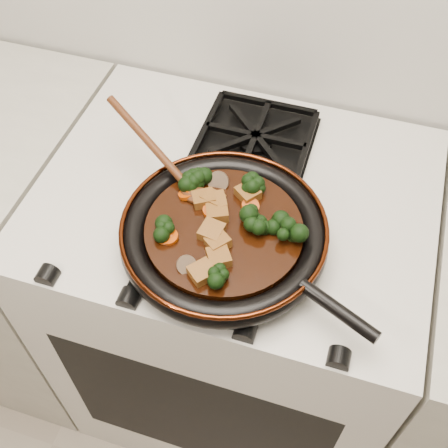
% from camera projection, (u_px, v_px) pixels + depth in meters
% --- Properties ---
extents(stove, '(0.76, 0.60, 0.90)m').
position_uv_depth(stove, '(233.00, 308.00, 1.43)').
color(stove, beige).
rests_on(stove, ground).
extents(burner_grate_front, '(0.23, 0.23, 0.03)m').
position_uv_depth(burner_grate_front, '(213.00, 245.00, 0.98)').
color(burner_grate_front, black).
rests_on(burner_grate_front, stove).
extents(burner_grate_back, '(0.23, 0.23, 0.03)m').
position_uv_depth(burner_grate_back, '(255.00, 139.00, 1.15)').
color(burner_grate_back, black).
rests_on(burner_grate_back, stove).
extents(skillet, '(0.46, 0.36, 0.05)m').
position_uv_depth(skillet, '(225.00, 234.00, 0.96)').
color(skillet, black).
rests_on(skillet, burner_grate_front).
extents(braising_sauce, '(0.27, 0.27, 0.02)m').
position_uv_depth(braising_sauce, '(224.00, 232.00, 0.96)').
color(braising_sauce, black).
rests_on(braising_sauce, skillet).
extents(tofu_cube_0, '(0.05, 0.05, 0.02)m').
position_uv_depth(tofu_cube_0, '(204.00, 199.00, 0.98)').
color(tofu_cube_0, brown).
rests_on(tofu_cube_0, braising_sauce).
extents(tofu_cube_1, '(0.05, 0.05, 0.02)m').
position_uv_depth(tofu_cube_1, '(202.00, 273.00, 0.88)').
color(tofu_cube_1, brown).
rests_on(tofu_cube_1, braising_sauce).
extents(tofu_cube_2, '(0.05, 0.05, 0.02)m').
position_uv_depth(tofu_cube_2, '(218.00, 243.00, 0.92)').
color(tofu_cube_2, brown).
rests_on(tofu_cube_2, braising_sauce).
extents(tofu_cube_3, '(0.05, 0.05, 0.02)m').
position_uv_depth(tofu_cube_3, '(216.00, 203.00, 0.97)').
color(tofu_cube_3, brown).
rests_on(tofu_cube_3, braising_sauce).
extents(tofu_cube_4, '(0.05, 0.05, 0.02)m').
position_uv_depth(tofu_cube_4, '(219.00, 258.00, 0.90)').
color(tofu_cube_4, brown).
rests_on(tofu_cube_4, braising_sauce).
extents(tofu_cube_5, '(0.04, 0.04, 0.02)m').
position_uv_depth(tofu_cube_5, '(213.00, 200.00, 0.98)').
color(tofu_cube_5, brown).
rests_on(tofu_cube_5, braising_sauce).
extents(tofu_cube_6, '(0.04, 0.04, 0.02)m').
position_uv_depth(tofu_cube_6, '(212.00, 232.00, 0.93)').
color(tofu_cube_6, brown).
rests_on(tofu_cube_6, braising_sauce).
extents(tofu_cube_7, '(0.05, 0.05, 0.02)m').
position_uv_depth(tofu_cube_7, '(217.00, 212.00, 0.96)').
color(tofu_cube_7, brown).
rests_on(tofu_cube_7, braising_sauce).
extents(tofu_cube_8, '(0.05, 0.05, 0.02)m').
position_uv_depth(tofu_cube_8, '(248.00, 194.00, 0.99)').
color(tofu_cube_8, brown).
rests_on(tofu_cube_8, braising_sauce).
extents(broccoli_floret_0, '(0.08, 0.08, 0.06)m').
position_uv_depth(broccoli_floret_0, '(253.00, 223.00, 0.94)').
color(broccoli_floret_0, black).
rests_on(broccoli_floret_0, braising_sauce).
extents(broccoli_floret_1, '(0.09, 0.08, 0.06)m').
position_uv_depth(broccoli_floret_1, '(167.00, 232.00, 0.93)').
color(broccoli_floret_1, black).
rests_on(broccoli_floret_1, braising_sauce).
extents(broccoli_floret_2, '(0.09, 0.09, 0.07)m').
position_uv_depth(broccoli_floret_2, '(252.00, 217.00, 0.95)').
color(broccoli_floret_2, black).
rests_on(broccoli_floret_2, braising_sauce).
extents(broccoli_floret_3, '(0.08, 0.08, 0.07)m').
position_uv_depth(broccoli_floret_3, '(196.00, 178.00, 1.00)').
color(broccoli_floret_3, black).
rests_on(broccoli_floret_3, braising_sauce).
extents(broccoli_floret_4, '(0.09, 0.09, 0.06)m').
position_uv_depth(broccoli_floret_4, '(273.00, 224.00, 0.94)').
color(broccoli_floret_4, black).
rests_on(broccoli_floret_4, braising_sauce).
extents(broccoli_floret_5, '(0.08, 0.08, 0.06)m').
position_uv_depth(broccoli_floret_5, '(192.00, 184.00, 1.00)').
color(broccoli_floret_5, black).
rests_on(broccoli_floret_5, braising_sauce).
extents(broccoli_floret_6, '(0.08, 0.08, 0.07)m').
position_uv_depth(broccoli_floret_6, '(222.00, 277.00, 0.88)').
color(broccoli_floret_6, black).
rests_on(broccoli_floret_6, braising_sauce).
extents(broccoli_floret_7, '(0.08, 0.08, 0.07)m').
position_uv_depth(broccoli_floret_7, '(255.00, 188.00, 0.99)').
color(broccoli_floret_7, black).
rests_on(broccoli_floret_7, braising_sauce).
extents(broccoli_floret_8, '(0.07, 0.07, 0.07)m').
position_uv_depth(broccoli_floret_8, '(292.00, 235.00, 0.92)').
color(broccoli_floret_8, black).
rests_on(broccoli_floret_8, braising_sauce).
extents(carrot_coin_0, '(0.03, 0.03, 0.02)m').
position_uv_depth(carrot_coin_0, '(187.00, 194.00, 0.99)').
color(carrot_coin_0, '#B53A05').
rests_on(carrot_coin_0, braising_sauce).
extents(carrot_coin_1, '(0.03, 0.03, 0.02)m').
position_uv_depth(carrot_coin_1, '(192.00, 191.00, 0.99)').
color(carrot_coin_1, '#B53A05').
rests_on(carrot_coin_1, braising_sauce).
extents(carrot_coin_2, '(0.03, 0.03, 0.02)m').
position_uv_depth(carrot_coin_2, '(165.00, 237.00, 0.93)').
color(carrot_coin_2, '#B53A05').
rests_on(carrot_coin_2, braising_sauce).
extents(carrot_coin_3, '(0.03, 0.03, 0.01)m').
position_uv_depth(carrot_coin_3, '(169.00, 237.00, 0.93)').
color(carrot_coin_3, '#B53A05').
rests_on(carrot_coin_3, braising_sauce).
extents(carrot_coin_4, '(0.03, 0.03, 0.01)m').
position_uv_depth(carrot_coin_4, '(212.00, 210.00, 0.97)').
color(carrot_coin_4, '#B53A05').
rests_on(carrot_coin_4, braising_sauce).
extents(carrot_coin_5, '(0.03, 0.03, 0.02)m').
position_uv_depth(carrot_coin_5, '(250.00, 206.00, 0.97)').
color(carrot_coin_5, '#B53A05').
rests_on(carrot_coin_5, braising_sauce).
extents(mushroom_slice_0, '(0.05, 0.05, 0.02)m').
position_uv_depth(mushroom_slice_0, '(283.00, 224.00, 0.95)').
color(mushroom_slice_0, brown).
rests_on(mushroom_slice_0, braising_sauce).
extents(mushroom_slice_1, '(0.04, 0.03, 0.04)m').
position_uv_depth(mushroom_slice_1, '(218.00, 182.00, 1.00)').
color(mushroom_slice_1, brown).
rests_on(mushroom_slice_1, braising_sauce).
extents(mushroom_slice_2, '(0.04, 0.04, 0.03)m').
position_uv_depth(mushroom_slice_2, '(186.00, 265.00, 0.89)').
color(mushroom_slice_2, brown).
rests_on(mushroom_slice_2, braising_sauce).
extents(wooden_spoon, '(0.15, 0.10, 0.25)m').
position_uv_depth(wooden_spoon, '(169.00, 165.00, 1.01)').
color(wooden_spoon, '#4F2611').
rests_on(wooden_spoon, braising_sauce).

